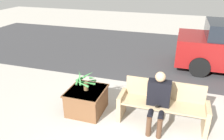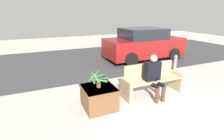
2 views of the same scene
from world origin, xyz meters
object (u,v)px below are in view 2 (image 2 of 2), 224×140
bollard_post (175,63)px  person_seated (154,74)px  bench (152,80)px  planter_box (99,97)px  parked_car (143,44)px  potted_plant (98,78)px

bollard_post → person_seated: bearing=-145.5°
bench → person_seated: size_ratio=1.50×
planter_box → parked_car: (3.77, 3.70, 0.47)m
parked_car → potted_plant: bearing=-135.6°
planter_box → bollard_post: bearing=21.1°
planter_box → potted_plant: 0.50m
planter_box → bollard_post: 4.17m
potted_plant → parked_car: 5.29m
parked_car → bench: bearing=-120.0°
person_seated → bollard_post: 2.78m
bench → planter_box: bearing=-176.2°
potted_plant → person_seated: bearing=-2.1°
bench → bollard_post: bench is taller
person_seated → potted_plant: person_seated is taller
planter_box → bollard_post: (3.88, 1.50, 0.06)m
bench → parked_car: bearing=60.0°
potted_plant → parked_car: bearing=44.4°
potted_plant → bollard_post: potted_plant is taller
person_seated → potted_plant: size_ratio=2.40×
person_seated → parked_car: size_ratio=0.31×
bench → planter_box: bench is taller
bench → potted_plant: bearing=-176.2°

